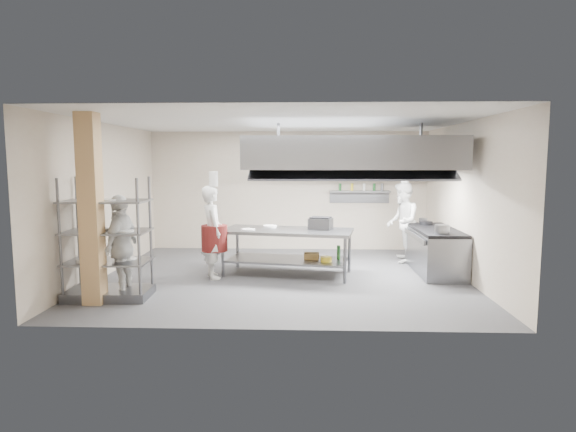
{
  "coord_description": "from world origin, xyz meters",
  "views": [
    {
      "loc": [
        0.46,
        -9.24,
        2.26
      ],
      "look_at": [
        0.1,
        0.2,
        1.18
      ],
      "focal_mm": 30.0,
      "sensor_mm": 36.0,
      "label": 1
    }
  ],
  "objects_px": {
    "chef_head": "(212,232)",
    "chef_line": "(402,222)",
    "pass_rack": "(107,238)",
    "island": "(287,252)",
    "cooking_range": "(435,252)",
    "stockpot": "(441,229)",
    "chef_plating": "(122,246)",
    "griddle": "(321,224)"
  },
  "relations": [
    {
      "from": "cooking_range",
      "to": "chef_line",
      "type": "height_order",
      "value": "chef_line"
    },
    {
      "from": "pass_rack",
      "to": "griddle",
      "type": "height_order",
      "value": "pass_rack"
    },
    {
      "from": "island",
      "to": "chef_plating",
      "type": "xyz_separation_m",
      "value": [
        -2.68,
        -1.67,
        0.4
      ]
    },
    {
      "from": "island",
      "to": "pass_rack",
      "type": "bearing_deg",
      "value": -138.5
    },
    {
      "from": "chef_head",
      "to": "chef_line",
      "type": "xyz_separation_m",
      "value": [
        3.95,
        1.64,
        0.0
      ]
    },
    {
      "from": "island",
      "to": "stockpot",
      "type": "height_order",
      "value": "stockpot"
    },
    {
      "from": "pass_rack",
      "to": "cooking_range",
      "type": "bearing_deg",
      "value": 16.96
    },
    {
      "from": "island",
      "to": "chef_plating",
      "type": "distance_m",
      "value": 3.19
    },
    {
      "from": "cooking_range",
      "to": "chef_line",
      "type": "xyz_separation_m",
      "value": [
        -0.48,
        1.0,
        0.48
      ]
    },
    {
      "from": "chef_line",
      "to": "griddle",
      "type": "xyz_separation_m",
      "value": [
        -1.85,
        -1.22,
        0.12
      ]
    },
    {
      "from": "pass_rack",
      "to": "stockpot",
      "type": "xyz_separation_m",
      "value": [
        5.8,
        1.38,
        -0.01
      ]
    },
    {
      "from": "cooking_range",
      "to": "griddle",
      "type": "bearing_deg",
      "value": -174.56
    },
    {
      "from": "pass_rack",
      "to": "cooking_range",
      "type": "xyz_separation_m",
      "value": [
        5.88,
        2.08,
        -0.58
      ]
    },
    {
      "from": "cooking_range",
      "to": "griddle",
      "type": "xyz_separation_m",
      "value": [
        -2.33,
        -0.22,
        0.6
      ]
    },
    {
      "from": "island",
      "to": "cooking_range",
      "type": "height_order",
      "value": "island"
    },
    {
      "from": "pass_rack",
      "to": "stockpot",
      "type": "distance_m",
      "value": 5.96
    },
    {
      "from": "chef_plating",
      "to": "stockpot",
      "type": "xyz_separation_m",
      "value": [
        5.6,
        1.3,
        0.13
      ]
    },
    {
      "from": "chef_line",
      "to": "chef_head",
      "type": "bearing_deg",
      "value": -57.7
    },
    {
      "from": "pass_rack",
      "to": "chef_line",
      "type": "distance_m",
      "value": 6.22
    },
    {
      "from": "pass_rack",
      "to": "chef_line",
      "type": "bearing_deg",
      "value": 27.18
    },
    {
      "from": "chef_head",
      "to": "chef_plating",
      "type": "height_order",
      "value": "chef_head"
    },
    {
      "from": "island",
      "to": "cooking_range",
      "type": "distance_m",
      "value": 3.01
    },
    {
      "from": "chef_line",
      "to": "griddle",
      "type": "bearing_deg",
      "value": -46.86
    },
    {
      "from": "chef_plating",
      "to": "griddle",
      "type": "xyz_separation_m",
      "value": [
        3.35,
        1.78,
        0.16
      ]
    },
    {
      "from": "stockpot",
      "to": "chef_line",
      "type": "bearing_deg",
      "value": 103.13
    },
    {
      "from": "island",
      "to": "griddle",
      "type": "relative_size",
      "value": 5.77
    },
    {
      "from": "chef_line",
      "to": "stockpot",
      "type": "xyz_separation_m",
      "value": [
        0.4,
        -1.7,
        0.09
      ]
    },
    {
      "from": "island",
      "to": "chef_plating",
      "type": "bearing_deg",
      "value": -137.84
    },
    {
      "from": "chef_line",
      "to": "stockpot",
      "type": "height_order",
      "value": "chef_line"
    },
    {
      "from": "pass_rack",
      "to": "chef_line",
      "type": "xyz_separation_m",
      "value": [
        5.4,
        3.08,
        -0.1
      ]
    },
    {
      "from": "pass_rack",
      "to": "chef_plating",
      "type": "height_order",
      "value": "pass_rack"
    },
    {
      "from": "chef_plating",
      "to": "stockpot",
      "type": "height_order",
      "value": "chef_plating"
    },
    {
      "from": "island",
      "to": "chef_line",
      "type": "xyz_separation_m",
      "value": [
        2.52,
        1.33,
        0.44
      ]
    },
    {
      "from": "cooking_range",
      "to": "stockpot",
      "type": "bearing_deg",
      "value": -96.76
    },
    {
      "from": "cooking_range",
      "to": "griddle",
      "type": "relative_size",
      "value": 4.54
    },
    {
      "from": "chef_line",
      "to": "chef_plating",
      "type": "xyz_separation_m",
      "value": [
        -5.2,
        -3.0,
        -0.04
      ]
    },
    {
      "from": "pass_rack",
      "to": "island",
      "type": "bearing_deg",
      "value": 28.78
    },
    {
      "from": "cooking_range",
      "to": "chef_plating",
      "type": "height_order",
      "value": "chef_plating"
    },
    {
      "from": "chef_head",
      "to": "chef_line",
      "type": "bearing_deg",
      "value": -91.48
    },
    {
      "from": "chef_plating",
      "to": "pass_rack",
      "type": "bearing_deg",
      "value": -64.23
    },
    {
      "from": "pass_rack",
      "to": "chef_head",
      "type": "height_order",
      "value": "pass_rack"
    },
    {
      "from": "pass_rack",
      "to": "chef_plating",
      "type": "bearing_deg",
      "value": 19.08
    }
  ]
}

